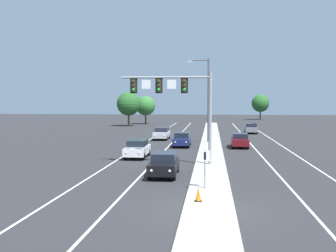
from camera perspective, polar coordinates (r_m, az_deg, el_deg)
ground_plane at (r=19.59m, az=5.77°, el=-11.60°), size 260.00×260.00×0.00m
median_island at (r=37.25m, az=5.97°, el=-4.23°), size 2.40×110.00×0.15m
lane_stripe_oncoming_center at (r=44.47m, az=-0.07°, el=-3.03°), size 0.14×100.00×0.01m
lane_stripe_receding_center at (r=44.44m, az=12.09°, el=-3.11°), size 0.14×100.00×0.01m
edge_stripe_left at (r=44.94m, az=-4.26°, el=-2.97°), size 0.14×100.00×0.01m
edge_stripe_right at (r=44.90m, az=16.28°, el=-3.11°), size 0.14×100.00×0.01m
overhead_signal_mast at (r=31.95m, az=1.43°, el=4.24°), size 7.18×0.44×7.20m
median_sign_post at (r=23.27m, az=5.20°, el=-5.18°), size 0.60×0.10×2.20m
street_lamp_median at (r=49.13m, az=5.40°, el=4.35°), size 2.58×0.28×10.00m
car_oncoming_black at (r=27.82m, az=-0.55°, el=-5.32°), size 1.87×4.49×1.58m
car_oncoming_white at (r=36.71m, az=-4.30°, el=-3.16°), size 1.84×4.48×1.58m
car_oncoming_navy at (r=45.34m, az=1.98°, el=-1.87°), size 1.84×4.48×1.58m
car_oncoming_silver at (r=53.52m, az=-0.88°, el=-1.03°), size 1.87×4.49×1.58m
car_receding_darkred at (r=45.07m, az=10.03°, el=-1.95°), size 1.91×4.51×1.58m
car_receding_grey at (r=64.77m, az=11.53°, el=-0.30°), size 1.91×4.51×1.58m
traffic_cone_median_nose at (r=20.40m, az=4.27°, el=-9.51°), size 0.36×0.36×0.74m
tree_far_right_a at (r=111.20m, az=12.81°, el=3.12°), size 4.64×4.64×6.72m
tree_far_left_a at (r=81.67m, az=-5.54°, el=3.11°), size 4.73×4.73×6.85m
tree_far_left_c at (r=88.22m, az=-3.16°, el=2.85°), size 4.23×4.23×6.12m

